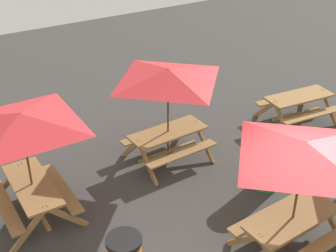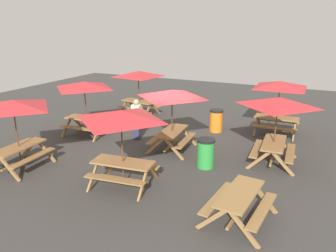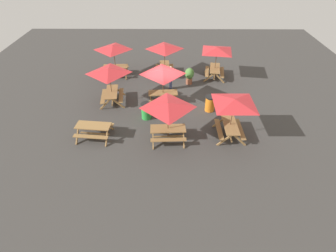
% 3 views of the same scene
% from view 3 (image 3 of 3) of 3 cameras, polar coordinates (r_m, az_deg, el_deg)
% --- Properties ---
extents(ground_plane, '(29.83, 29.83, 0.00)m').
position_cam_3_polar(ground_plane, '(16.96, -0.61, 5.50)').
color(ground_plane, '#3D3A38').
rests_on(ground_plane, ground).
extents(picnic_table_0, '(2.10, 2.10, 2.34)m').
position_cam_3_polar(picnic_table_0, '(12.63, -0.00, 3.93)').
color(picnic_table_0, olive).
rests_on(picnic_table_0, ground).
extents(picnic_table_1, '(1.67, 1.92, 0.81)m').
position_cam_3_polar(picnic_table_1, '(14.21, -15.86, -0.48)').
color(picnic_table_1, olive).
rests_on(picnic_table_1, ground).
extents(picnic_table_2, '(2.13, 2.13, 2.34)m').
position_cam_3_polar(picnic_table_2, '(15.79, -1.15, 11.19)').
color(picnic_table_2, olive).
rests_on(picnic_table_2, ground).
extents(picnic_table_3, '(2.22, 2.22, 2.34)m').
position_cam_3_polar(picnic_table_3, '(16.27, -12.73, 11.09)').
color(picnic_table_3, olive).
rests_on(picnic_table_3, ground).
extents(picnic_table_4, '(2.11, 2.11, 2.34)m').
position_cam_3_polar(picnic_table_4, '(19.46, -0.75, 16.38)').
color(picnic_table_4, olive).
rests_on(picnic_table_4, ground).
extents(picnic_table_5, '(2.80, 2.80, 2.34)m').
position_cam_3_polar(picnic_table_5, '(19.34, 10.60, 15.64)').
color(picnic_table_5, olive).
rests_on(picnic_table_5, ground).
extents(picnic_table_6, '(2.83, 2.83, 2.34)m').
position_cam_3_polar(picnic_table_6, '(13.31, 14.17, 4.58)').
color(picnic_table_6, olive).
rests_on(picnic_table_6, ground).
extents(picnic_table_7, '(2.09, 2.09, 2.34)m').
position_cam_3_polar(picnic_table_7, '(19.72, -11.82, 15.91)').
color(picnic_table_7, olive).
rests_on(picnic_table_7, ground).
extents(trash_bin_orange, '(0.59, 0.59, 0.98)m').
position_cam_3_polar(trash_bin_orange, '(15.97, 9.12, 4.87)').
color(trash_bin_orange, orange).
rests_on(trash_bin_orange, ground).
extents(trash_bin_green, '(0.59, 0.59, 0.98)m').
position_cam_3_polar(trash_bin_green, '(15.16, -4.76, 3.31)').
color(trash_bin_green, green).
rests_on(trash_bin_green, ground).
extents(potted_plant_0, '(0.64, 0.64, 1.18)m').
position_cam_3_polar(potted_plant_0, '(18.74, 4.68, 11.01)').
color(potted_plant_0, '#935138').
rests_on(potted_plant_0, ground).
extents(person_standing, '(0.37, 0.24, 1.67)m').
position_cam_3_polar(person_standing, '(17.89, 0.59, 10.56)').
color(person_standing, '#2D334C').
rests_on(person_standing, ground).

